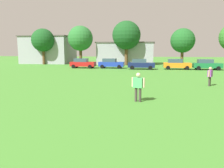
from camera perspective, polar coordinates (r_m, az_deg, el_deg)
name	(u,v)px	position (r m, az deg, el deg)	size (l,w,h in m)	color
ground_plane	(111,74)	(30.27, -0.21, 2.44)	(160.00, 160.00, 0.00)	#42842D
adult_bystander	(138,85)	(14.08, 6.45, -0.15)	(0.81, 0.48, 1.77)	#3F3833
bystander_near_trees	(210,75)	(21.85, 22.93, 2.10)	(0.52, 0.72, 1.67)	#3F3833
parked_car_red_0	(83,63)	(40.79, -7.24, 5.11)	(4.30, 2.02, 1.68)	red
parked_car_blue_1	(111,63)	(40.17, -0.25, 5.12)	(4.30, 2.02, 1.68)	#1E38AD
parked_car_navy_2	(141,64)	(38.20, 7.12, 4.89)	(4.30, 2.02, 1.68)	#141E4C
parked_car_orange_3	(177,64)	(39.11, 15.57, 4.73)	(4.30, 2.02, 1.68)	orange
parked_car_green_4	(207,64)	(39.72, 22.25, 4.47)	(4.30, 2.02, 1.68)	#196B38
tree_far_left	(43,40)	(53.12, -16.59, 10.26)	(4.95, 4.95, 7.71)	brown
tree_left	(80,38)	(50.28, -7.78, 11.02)	(5.26, 5.26, 8.19)	brown
tree_center_left	(126,35)	(48.28, 3.56, 11.85)	(5.78, 5.78, 9.01)	brown
tree_center_right	(183,41)	(47.17, 16.97, 10.14)	(4.65, 4.65, 7.24)	brown
house_left	(126,53)	(52.68, 3.50, 7.58)	(12.54, 7.75, 4.84)	#9999A3
house_right	(49,50)	(57.70, -15.24, 8.12)	(11.36, 8.83, 6.34)	#9999A3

